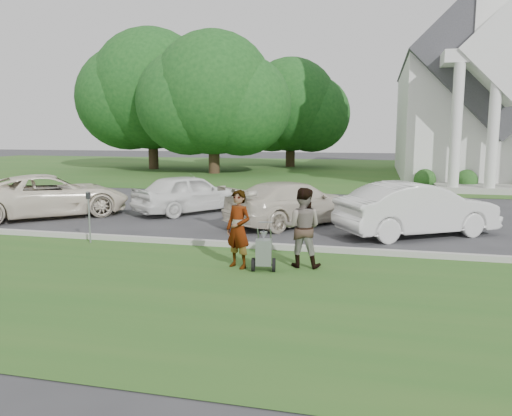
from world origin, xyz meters
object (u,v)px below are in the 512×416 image
at_px(tree_left, 213,99).
at_px(car_d, 417,209).
at_px(church, 478,82).
at_px(car_a, 50,196).
at_px(striping_cart, 264,253).
at_px(car_b, 190,193).
at_px(car_c, 294,203).
at_px(parking_meter_near, 89,211).
at_px(person_left, 238,230).
at_px(person_right, 302,228).
at_px(tree_back, 291,109).
at_px(tree_far, 151,95).

bearing_deg(tree_left, car_d, -56.95).
distance_m(church, car_d, 21.14).
bearing_deg(car_a, striping_cart, -161.90).
distance_m(church, car_b, 22.22).
distance_m(tree_left, car_c, 20.39).
distance_m(parking_meter_near, car_c, 6.12).
bearing_deg(person_left, car_a, 173.22).
xyz_separation_m(car_b, car_c, (4.00, -1.39, -0.02)).
height_order(car_a, car_c, car_a).
distance_m(person_right, car_a, 10.34).
bearing_deg(car_a, car_b, -108.46).
bearing_deg(parking_meter_near, car_d, 20.21).
height_order(tree_back, car_d, tree_back).
xyz_separation_m(car_a, car_c, (8.35, 0.52, -0.05)).
height_order(church, striping_cart, church).
xyz_separation_m(tree_back, parking_meter_near, (-0.09, -29.87, -3.87)).
relative_size(church, parking_meter_near, 17.79).
bearing_deg(car_a, parking_meter_near, -175.19).
bearing_deg(tree_left, tree_far, 153.44).
distance_m(car_b, car_c, 4.23).
xyz_separation_m(car_a, car_d, (11.97, -0.35, 0.02)).
bearing_deg(striping_cart, person_right, 26.72).
xyz_separation_m(striping_cart, car_b, (-4.28, 6.84, 0.31)).
bearing_deg(car_d, car_c, 44.87).
xyz_separation_m(parking_meter_near, car_d, (8.32, 3.06, -0.11)).
distance_m(person_left, car_a, 9.38).
bearing_deg(person_right, tree_left, -66.38).
height_order(tree_left, car_c, tree_left).
xyz_separation_m(person_right, car_c, (-1.01, 4.92, -0.18)).
bearing_deg(car_c, striping_cart, 132.50).
relative_size(church, tree_far, 2.07).
relative_size(person_left, parking_meter_near, 1.22).
height_order(striping_cart, person_left, person_left).
relative_size(tree_back, striping_cart, 9.33).
bearing_deg(tree_far, car_c, -55.10).
height_order(tree_left, tree_back, tree_left).
xyz_separation_m(person_left, car_a, (-8.05, 4.80, -0.10)).
relative_size(tree_back, car_b, 2.35).
distance_m(parking_meter_near, car_b, 5.37).
height_order(person_left, car_b, person_left).
relative_size(tree_left, car_a, 2.04).
distance_m(person_left, car_c, 5.33).
bearing_deg(person_right, car_a, -24.39).
relative_size(parking_meter_near, car_c, 0.29).
distance_m(parking_meter_near, car_a, 5.00).
distance_m(church, tree_left, 17.07).
xyz_separation_m(tree_left, tree_back, (4.00, 8.00, -0.38)).
relative_size(tree_back, car_d, 2.13).
height_order(tree_left, car_b, tree_left).
height_order(car_c, car_d, car_d).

